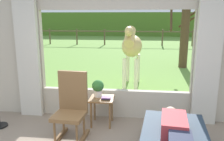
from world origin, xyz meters
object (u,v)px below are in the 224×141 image
(potted_plant, at_px, (98,87))
(pasture_tree, at_px, (185,34))
(horse, at_px, (132,47))
(reclining_person, at_px, (176,132))
(rocking_chair, at_px, (71,107))
(side_table, at_px, (102,103))
(book_stack, at_px, (106,98))

(potted_plant, height_order, pasture_tree, pasture_tree)
(pasture_tree, bearing_deg, horse, -124.63)
(reclining_person, xyz_separation_m, pasture_tree, (1.22, 6.52, 0.79))
(rocking_chair, relative_size, side_table, 2.15)
(side_table, distance_m, horse, 2.67)
(side_table, bearing_deg, reclining_person, -45.43)
(rocking_chair, relative_size, pasture_tree, 0.39)
(rocking_chair, height_order, horse, horse)
(reclining_person, xyz_separation_m, book_stack, (-1.07, 1.12, 0.02))
(rocking_chair, xyz_separation_m, horse, (0.85, 3.10, 0.61))
(potted_plant, height_order, horse, horse)
(book_stack, xyz_separation_m, pasture_tree, (2.29, 5.40, 0.77))
(rocking_chair, distance_m, book_stack, 0.71)
(pasture_tree, bearing_deg, rocking_chair, -115.30)
(reclining_person, xyz_separation_m, rocking_chair, (-1.57, 0.61, 0.02))
(book_stack, relative_size, pasture_tree, 0.06)
(reclining_person, bearing_deg, horse, 106.91)
(book_stack, bearing_deg, potted_plant, 144.14)
(side_table, height_order, potted_plant, potted_plant)
(horse, relative_size, pasture_tree, 0.63)
(rocking_chair, relative_size, horse, 0.62)
(rocking_chair, height_order, pasture_tree, pasture_tree)
(horse, bearing_deg, reclining_person, 104.08)
(side_table, relative_size, potted_plant, 1.63)
(reclining_person, distance_m, pasture_tree, 6.68)
(rocking_chair, bearing_deg, potted_plant, 66.24)
(potted_plant, xyz_separation_m, pasture_tree, (2.46, 5.28, 0.60))
(potted_plant, distance_m, pasture_tree, 5.86)
(reclining_person, bearing_deg, book_stack, 139.82)
(potted_plant, height_order, book_stack, potted_plant)
(rocking_chair, xyz_separation_m, pasture_tree, (2.79, 5.91, 0.76))
(reclining_person, bearing_deg, side_table, 140.56)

